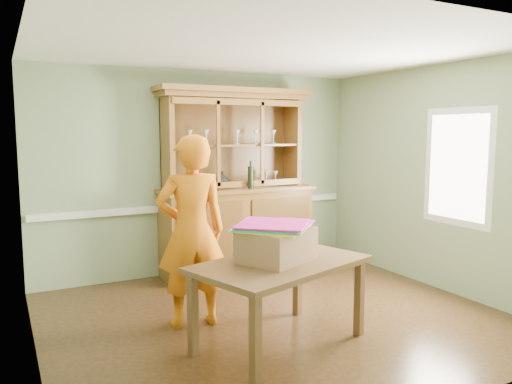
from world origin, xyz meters
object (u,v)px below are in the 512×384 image
china_hutch (236,209)px  cardboard_box (276,245)px  dining_table (280,271)px  person (192,231)px

china_hutch → cardboard_box: china_hutch is taller
cardboard_box → dining_table: bearing=-71.1°
china_hutch → dining_table: 2.41m
cardboard_box → person: 0.92m
cardboard_box → person: size_ratio=0.33×
china_hutch → person: size_ratio=1.31×
dining_table → cardboard_box: 0.24m
china_hutch → cardboard_box: (-0.67, -2.27, 0.05)m
dining_table → china_hutch: bearing=56.9°
china_hutch → dining_table: (-0.65, -2.31, -0.19)m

